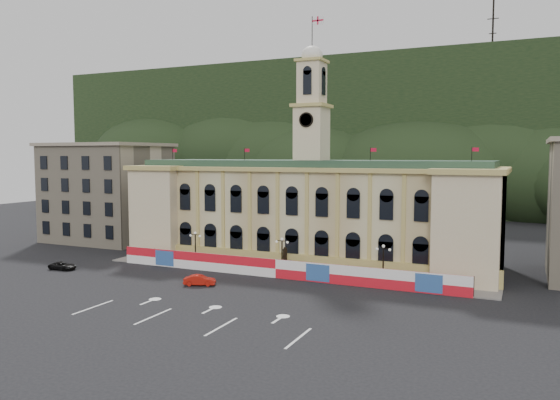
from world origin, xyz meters
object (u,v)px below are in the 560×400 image
at_px(red_sedan, 200,280).
at_px(statue, 285,265).
at_px(lamp_center, 282,253).
at_px(black_suv, 63,266).

bearing_deg(red_sedan, statue, -55.77).
height_order(lamp_center, black_suv, lamp_center).
bearing_deg(black_suv, red_sedan, -94.56).
bearing_deg(lamp_center, black_suv, -161.64).
relative_size(lamp_center, black_suv, 1.25).
bearing_deg(red_sedan, black_suv, 67.38).
height_order(statue, red_sedan, statue).
bearing_deg(black_suv, statue, -74.86).
bearing_deg(red_sedan, lamp_center, -58.35).
xyz_separation_m(statue, lamp_center, (0.00, -1.00, 1.89)).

